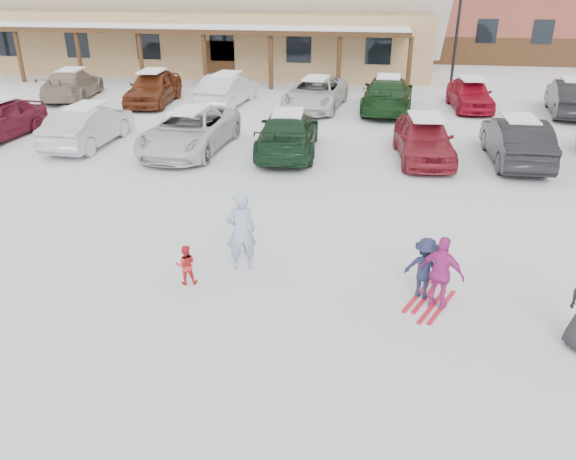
# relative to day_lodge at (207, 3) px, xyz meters

# --- Properties ---
(ground) EXTENTS (160.00, 160.00, 0.00)m
(ground) POSITION_rel_day_lodge_xyz_m (9.00, -27.96, -3.94)
(ground) COLOR white
(ground) RESTS_ON ground
(day_lodge) EXTENTS (29.12, 12.50, 10.38)m
(day_lodge) POSITION_rel_day_lodge_xyz_m (0.00, 0.00, 0.00)
(day_lodge) COLOR tan
(day_lodge) RESTS_ON ground
(lamp_post) EXTENTS (0.50, 0.25, 5.65)m
(lamp_post) POSITION_rel_day_lodge_xyz_m (15.11, -4.57, -0.73)
(lamp_post) COLOR black
(lamp_post) RESTS_ON ground
(adult_skier) EXTENTS (0.76, 0.64, 1.76)m
(adult_skier) POSITION_rel_day_lodge_xyz_m (8.29, -26.90, -3.07)
(adult_skier) COLOR #91ABCB
(adult_skier) RESTS_ON ground
(toddler_red) EXTENTS (0.49, 0.43, 0.86)m
(toddler_red) POSITION_rel_day_lodge_xyz_m (7.31, -27.71, -3.52)
(toddler_red) COLOR red
(toddler_red) RESTS_ON ground
(child_navy) EXTENTS (0.95, 0.78, 1.28)m
(child_navy) POSITION_rel_day_lodge_xyz_m (12.06, -27.55, -3.30)
(child_navy) COLOR #1D2241
(child_navy) RESTS_ON ground
(skis_child_navy) EXTENTS (0.77, 1.36, 0.03)m
(skis_child_navy) POSITION_rel_day_lodge_xyz_m (12.06, -27.55, -3.93)
(skis_child_navy) COLOR red
(skis_child_navy) RESTS_ON ground
(child_magenta) EXTENTS (0.94, 0.70, 1.48)m
(child_magenta) POSITION_rel_day_lodge_xyz_m (12.33, -27.89, -3.20)
(child_magenta) COLOR #BC2F89
(child_magenta) RESTS_ON ground
(skis_child_magenta) EXTENTS (0.78, 1.35, 0.03)m
(skis_child_magenta) POSITION_rel_day_lodge_xyz_m (12.33, -27.89, -3.93)
(skis_child_magenta) COLOR red
(skis_child_magenta) RESTS_ON ground
(parked_car_1) EXTENTS (1.66, 4.47, 1.46)m
(parked_car_1) POSITION_rel_day_lodge_xyz_m (0.70, -18.57, -3.21)
(parked_car_1) COLOR #ADAEB2
(parked_car_1) RESTS_ON ground
(parked_car_2) EXTENTS (2.75, 5.37, 1.45)m
(parked_car_2) POSITION_rel_day_lodge_xyz_m (4.55, -18.67, -3.22)
(parked_car_2) COLOR silver
(parked_car_2) RESTS_ON ground
(parked_car_3) EXTENTS (2.31, 5.05, 1.43)m
(parked_car_3) POSITION_rel_day_lodge_xyz_m (8.02, -18.48, -3.23)
(parked_car_3) COLOR #14301B
(parked_car_3) RESTS_ON ground
(parked_car_4) EXTENTS (2.08, 4.44, 1.47)m
(parked_car_4) POSITION_rel_day_lodge_xyz_m (12.64, -18.51, -3.21)
(parked_car_4) COLOR maroon
(parked_car_4) RESTS_ON ground
(parked_car_5) EXTENTS (1.60, 4.54, 1.49)m
(parked_car_5) POSITION_rel_day_lodge_xyz_m (15.64, -18.36, -3.20)
(parked_car_5) COLOR black
(parked_car_5) RESTS_ON ground
(parked_car_7) EXTENTS (2.78, 5.14, 1.41)m
(parked_car_7) POSITION_rel_day_lodge_xyz_m (-3.93, -10.98, -3.24)
(parked_car_7) COLOR gray
(parked_car_7) RESTS_ON ground
(parked_car_8) EXTENTS (2.06, 4.65, 1.55)m
(parked_car_8) POSITION_rel_day_lodge_xyz_m (0.50, -11.55, -3.17)
(parked_car_8) COLOR maroon
(parked_car_8) RESTS_ON ground
(parked_car_9) EXTENTS (2.07, 4.63, 1.48)m
(parked_car_9) POSITION_rel_day_lodge_xyz_m (4.06, -11.30, -3.21)
(parked_car_9) COLOR silver
(parked_car_9) RESTS_ON ground
(parked_car_10) EXTENTS (2.88, 5.29, 1.41)m
(parked_car_10) POSITION_rel_day_lodge_xyz_m (8.25, -11.44, -3.24)
(parked_car_10) COLOR silver
(parked_car_10) RESTS_ON ground
(parked_car_11) EXTENTS (2.49, 5.46, 1.55)m
(parked_car_11) POSITION_rel_day_lodge_xyz_m (11.51, -11.48, -3.17)
(parked_car_11) COLOR #163918
(parked_car_11) RESTS_ON ground
(parked_car_12) EXTENTS (1.94, 4.22, 1.40)m
(parked_car_12) POSITION_rel_day_lodge_xyz_m (15.26, -10.49, -3.24)
(parked_car_12) COLOR #A90F26
(parked_car_12) RESTS_ON ground
(parked_car_13) EXTENTS (2.27, 4.85, 1.54)m
(parked_car_13) POSITION_rel_day_lodge_xyz_m (19.49, -10.96, -3.18)
(parked_car_13) COLOR black
(parked_car_13) RESTS_ON ground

